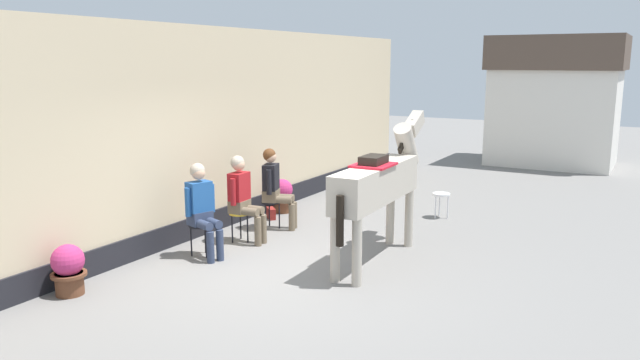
{
  "coord_description": "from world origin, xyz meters",
  "views": [
    {
      "loc": [
        4.13,
        -6.76,
        2.85
      ],
      "look_at": [
        -0.4,
        1.2,
        1.05
      ],
      "focal_mm": 34.26,
      "sensor_mm": 36.0,
      "label": 1
    }
  ],
  "objects_px": {
    "flower_planter_farthest": "(282,195)",
    "seated_visitor_middle": "(243,194)",
    "saddled_horse_center": "(380,182)",
    "seated_visitor_far": "(275,184)",
    "flower_planter_nearest": "(68,269)",
    "spare_stool_white": "(441,196)",
    "satchel_bag": "(271,213)",
    "seated_visitor_near": "(202,205)"
  },
  "relations": [
    {
      "from": "seated_visitor_near",
      "to": "seated_visitor_far",
      "type": "bearing_deg",
      "value": 88.2
    },
    {
      "from": "satchel_bag",
      "to": "seated_visitor_near",
      "type": "bearing_deg",
      "value": -37.06
    },
    {
      "from": "flower_planter_farthest",
      "to": "satchel_bag",
      "type": "relative_size",
      "value": 2.29
    },
    {
      "from": "saddled_horse_center",
      "to": "flower_planter_farthest",
      "type": "relative_size",
      "value": 4.68
    },
    {
      "from": "seated_visitor_near",
      "to": "flower_planter_nearest",
      "type": "height_order",
      "value": "seated_visitor_near"
    },
    {
      "from": "flower_planter_nearest",
      "to": "spare_stool_white",
      "type": "relative_size",
      "value": 1.39
    },
    {
      "from": "seated_visitor_near",
      "to": "spare_stool_white",
      "type": "height_order",
      "value": "seated_visitor_near"
    },
    {
      "from": "satchel_bag",
      "to": "flower_planter_nearest",
      "type": "bearing_deg",
      "value": -47.39
    },
    {
      "from": "seated_visitor_far",
      "to": "spare_stool_white",
      "type": "height_order",
      "value": "seated_visitor_far"
    },
    {
      "from": "flower_planter_nearest",
      "to": "satchel_bag",
      "type": "relative_size",
      "value": 2.29
    },
    {
      "from": "flower_planter_farthest",
      "to": "satchel_bag",
      "type": "height_order",
      "value": "flower_planter_farthest"
    },
    {
      "from": "seated_visitor_near",
      "to": "flower_planter_nearest",
      "type": "relative_size",
      "value": 2.17
    },
    {
      "from": "spare_stool_white",
      "to": "seated_visitor_middle",
      "type": "bearing_deg",
      "value": -126.38
    },
    {
      "from": "saddled_horse_center",
      "to": "seated_visitor_far",
      "type": "bearing_deg",
      "value": 163.23
    },
    {
      "from": "seated_visitor_near",
      "to": "satchel_bag",
      "type": "bearing_deg",
      "value": 99.15
    },
    {
      "from": "seated_visitor_middle",
      "to": "flower_planter_farthest",
      "type": "xyz_separation_m",
      "value": [
        -0.53,
        1.94,
        -0.44
      ]
    },
    {
      "from": "seated_visitor_near",
      "to": "saddled_horse_center",
      "type": "distance_m",
      "value": 2.6
    },
    {
      "from": "seated_visitor_near",
      "to": "saddled_horse_center",
      "type": "relative_size",
      "value": 0.46
    },
    {
      "from": "flower_planter_farthest",
      "to": "satchel_bag",
      "type": "bearing_deg",
      "value": -80.04
    },
    {
      "from": "spare_stool_white",
      "to": "seated_visitor_far",
      "type": "bearing_deg",
      "value": -136.67
    },
    {
      "from": "seated_visitor_far",
      "to": "satchel_bag",
      "type": "xyz_separation_m",
      "value": [
        -0.43,
        0.51,
        -0.68
      ]
    },
    {
      "from": "seated_visitor_near",
      "to": "seated_visitor_middle",
      "type": "bearing_deg",
      "value": 85.72
    },
    {
      "from": "seated_visitor_near",
      "to": "seated_visitor_middle",
      "type": "relative_size",
      "value": 1.0
    },
    {
      "from": "flower_planter_farthest",
      "to": "seated_visitor_near",
      "type": "bearing_deg",
      "value": -80.7
    },
    {
      "from": "seated_visitor_far",
      "to": "saddled_horse_center",
      "type": "height_order",
      "value": "saddled_horse_center"
    },
    {
      "from": "spare_stool_white",
      "to": "satchel_bag",
      "type": "relative_size",
      "value": 1.64
    },
    {
      "from": "flower_planter_nearest",
      "to": "satchel_bag",
      "type": "xyz_separation_m",
      "value": [
        0.09,
        4.29,
        -0.23
      ]
    },
    {
      "from": "spare_stool_white",
      "to": "satchel_bag",
      "type": "bearing_deg",
      "value": -148.96
    },
    {
      "from": "saddled_horse_center",
      "to": "spare_stool_white",
      "type": "relative_size",
      "value": 6.52
    },
    {
      "from": "seated_visitor_middle",
      "to": "satchel_bag",
      "type": "relative_size",
      "value": 4.96
    },
    {
      "from": "seated_visitor_near",
      "to": "saddled_horse_center",
      "type": "bearing_deg",
      "value": 26.21
    },
    {
      "from": "saddled_horse_center",
      "to": "flower_planter_nearest",
      "type": "height_order",
      "value": "saddled_horse_center"
    },
    {
      "from": "flower_planter_farthest",
      "to": "seated_visitor_middle",
      "type": "bearing_deg",
      "value": -74.69
    },
    {
      "from": "flower_planter_nearest",
      "to": "saddled_horse_center",
      "type": "bearing_deg",
      "value": 48.3
    },
    {
      "from": "seated_visitor_near",
      "to": "saddled_horse_center",
      "type": "xyz_separation_m",
      "value": [
        2.31,
        1.13,
        0.38
      ]
    },
    {
      "from": "seated_visitor_near",
      "to": "satchel_bag",
      "type": "xyz_separation_m",
      "value": [
        -0.37,
        2.32,
        -0.68
      ]
    },
    {
      "from": "flower_planter_farthest",
      "to": "seated_visitor_far",
      "type": "bearing_deg",
      "value": -63.1
    },
    {
      "from": "flower_planter_nearest",
      "to": "flower_planter_farthest",
      "type": "relative_size",
      "value": 1.0
    },
    {
      "from": "saddled_horse_center",
      "to": "satchel_bag",
      "type": "xyz_separation_m",
      "value": [
        -2.68,
        1.19,
        -1.06
      ]
    },
    {
      "from": "satchel_bag",
      "to": "seated_visitor_far",
      "type": "bearing_deg",
      "value": -5.92
    },
    {
      "from": "satchel_bag",
      "to": "spare_stool_white",
      "type": "bearing_deg",
      "value": 74.82
    },
    {
      "from": "seated_visitor_middle",
      "to": "saddled_horse_center",
      "type": "relative_size",
      "value": 0.46
    }
  ]
}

